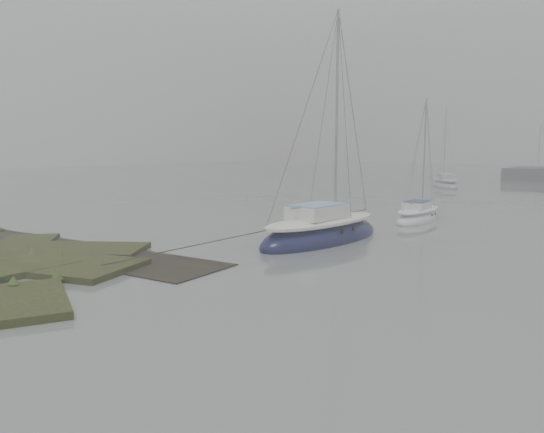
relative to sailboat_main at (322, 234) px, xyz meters
The scene contains 5 objects.
ground 18.08m from the sailboat_main, 94.76° to the left, with size 160.00×160.00×0.00m, color slate.
sailboat_main is the anchor object (origin of this frame).
sailboat_white 8.38m from the sailboat_main, 85.45° to the left, with size 2.02×5.08×7.01m.
sailboat_far_a 32.80m from the sailboat_main, 101.97° to the left, with size 4.94×5.97×8.34m.
sailboat_far_c 47.05m from the sailboat_main, 91.51° to the left, with size 4.99×2.37×6.77m.
Camera 1 is at (13.57, -6.48, 4.00)m, focal length 35.00 mm.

